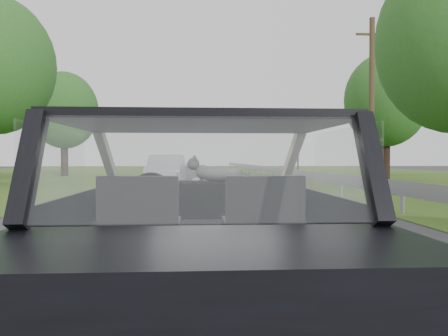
{
  "coord_description": "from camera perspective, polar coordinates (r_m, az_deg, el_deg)",
  "views": [
    {
      "loc": [
        -0.04,
        -3.15,
        1.2
      ],
      "look_at": [
        0.19,
        0.5,
        1.12
      ],
      "focal_mm": 35.0,
      "sensor_mm": 36.0,
      "label": 1
    }
  ],
  "objects": [
    {
      "name": "subject_car",
      "position": [
        3.19,
        -2.95,
        -7.34
      ],
      "size": [
        1.8,
        4.0,
        1.45
      ],
      "primitive_type": "cube",
      "color": "black",
      "rests_on": "ground"
    },
    {
      "name": "ground",
      "position": [
        3.37,
        -2.94,
        -19.61
      ],
      "size": [
        140.0,
        140.0,
        0.0
      ],
      "primitive_type": "plane",
      "color": "#3E3E41",
      "rests_on": "ground"
    },
    {
      "name": "tree_6",
      "position": [
        32.69,
        -20.14,
        5.23
      ],
      "size": [
        5.65,
        5.65,
        7.09
      ],
      "primitive_type": null,
      "rotation": [
        0.0,
        0.0,
        -0.24
      ],
      "color": "#29601A",
      "rests_on": "ground"
    },
    {
      "name": "guardrail",
      "position": [
        13.86,
        14.63,
        -1.4
      ],
      "size": [
        0.05,
        90.0,
        0.32
      ],
      "primitive_type": "cube",
      "color": "gray",
      "rests_on": "ground"
    },
    {
      "name": "tree_2",
      "position": [
        26.13,
        20.37,
        6.08
      ],
      "size": [
        5.98,
        5.98,
        6.92
      ],
      "primitive_type": null,
      "rotation": [
        0.0,
        0.0,
        -0.4
      ],
      "color": "#29601A",
      "rests_on": "ground"
    },
    {
      "name": "cat",
      "position": [
        3.76,
        -0.55,
        -0.67
      ],
      "size": [
        0.54,
        0.26,
        0.23
      ],
      "primitive_type": "ellipsoid",
      "rotation": [
        0.0,
        0.0,
        -0.19
      ],
      "color": "slate",
      "rests_on": "dashboard"
    },
    {
      "name": "passenger_seat",
      "position": [
        2.91,
        5.03,
        -5.07
      ],
      "size": [
        0.5,
        0.72,
        0.42
      ],
      "primitive_type": "cube",
      "color": "black",
      "rests_on": "subject_car"
    },
    {
      "name": "driver_seat",
      "position": [
        2.9,
        -10.84,
        -5.11
      ],
      "size": [
        0.5,
        0.72,
        0.42
      ],
      "primitive_type": "cube",
      "color": "black",
      "rests_on": "subject_car"
    },
    {
      "name": "dashboard",
      "position": [
        3.79,
        -3.06,
        -4.07
      ],
      "size": [
        1.58,
        0.45,
        0.3
      ],
      "primitive_type": "cube",
      "color": "black",
      "rests_on": "subject_car"
    },
    {
      "name": "steering_wheel",
      "position": [
        3.51,
        -9.57,
        -3.36
      ],
      "size": [
        0.36,
        0.36,
        0.04
      ],
      "primitive_type": "torus",
      "color": "black",
      "rests_on": "dashboard"
    },
    {
      "name": "utility_pole",
      "position": [
        23.07,
        18.73,
        8.33
      ],
      "size": [
        0.27,
        0.27,
        8.18
      ],
      "primitive_type": "cylinder",
      "rotation": [
        0.0,
        0.0,
        -0.0
      ],
      "color": "brown",
      "rests_on": "ground"
    },
    {
      "name": "highway_sign",
      "position": [
        26.09,
        9.63,
        1.45
      ],
      "size": [
        0.46,
        1.03,
        2.65
      ],
      "primitive_type": "cube",
      "rotation": [
        0.0,
        0.0,
        -0.35
      ],
      "color": "#145A2C",
      "rests_on": "ground"
    },
    {
      "name": "other_car",
      "position": [
        19.44,
        -7.54,
        -0.3
      ],
      "size": [
        1.79,
        4.27,
        1.39
      ],
      "primitive_type": "imported",
      "rotation": [
        0.0,
        0.0,
        -0.03
      ],
      "color": "#AEB3B9",
      "rests_on": "ground"
    },
    {
      "name": "tree_3",
      "position": [
        35.53,
        20.32,
        6.17
      ],
      "size": [
        6.64,
        6.64,
        8.66
      ],
      "primitive_type": null,
      "rotation": [
        0.0,
        0.0,
        0.18
      ],
      "color": "#29601A",
      "rests_on": "ground"
    }
  ]
}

